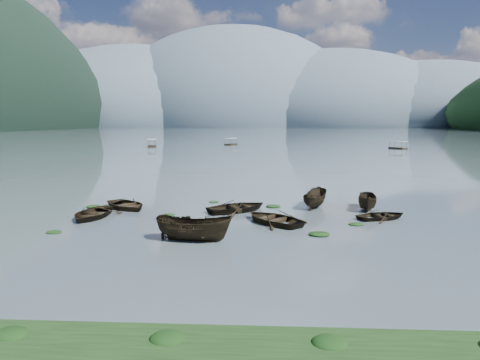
{
  "coord_description": "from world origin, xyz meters",
  "views": [
    {
      "loc": [
        1.94,
        -24.36,
        6.82
      ],
      "look_at": [
        0.0,
        12.0,
        2.0
      ],
      "focal_mm": 32.0,
      "sensor_mm": 36.0,
      "label": 1
    }
  ],
  "objects_px": {
    "pontoon_centre": "(231,145)",
    "rowboat_3": "(273,223)",
    "rowboat_0": "(92,217)",
    "pontoon_left": "(152,147)"
  },
  "relations": [
    {
      "from": "rowboat_0",
      "to": "pontoon_centre",
      "type": "xyz_separation_m",
      "value": [
        2.16,
        107.84,
        0.0
      ]
    },
    {
      "from": "pontoon_centre",
      "to": "rowboat_0",
      "type": "bearing_deg",
      "value": -68.27
    },
    {
      "from": "pontoon_left",
      "to": "rowboat_3",
      "type": "bearing_deg",
      "value": -81.45
    },
    {
      "from": "rowboat_0",
      "to": "rowboat_3",
      "type": "height_order",
      "value": "rowboat_3"
    },
    {
      "from": "pontoon_centre",
      "to": "rowboat_3",
      "type": "bearing_deg",
      "value": -61.34
    },
    {
      "from": "pontoon_left",
      "to": "pontoon_centre",
      "type": "xyz_separation_m",
      "value": [
        22.39,
        13.07,
        0.0
      ]
    },
    {
      "from": "rowboat_3",
      "to": "pontoon_centre",
      "type": "xyz_separation_m",
      "value": [
        -11.03,
        108.84,
        0.0
      ]
    },
    {
      "from": "pontoon_centre",
      "to": "pontoon_left",
      "type": "bearing_deg",
      "value": -126.84
    },
    {
      "from": "rowboat_3",
      "to": "pontoon_left",
      "type": "distance_m",
      "value": 101.43
    },
    {
      "from": "rowboat_0",
      "to": "pontoon_left",
      "type": "relative_size",
      "value": 0.83
    }
  ]
}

